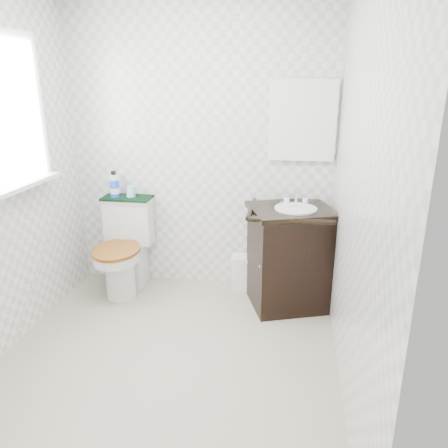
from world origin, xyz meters
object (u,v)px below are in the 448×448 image
(mouthwash_bottle, at_px, (114,185))
(trash_bin, at_px, (244,273))
(vanity, at_px, (290,255))
(cup, at_px, (131,191))
(toilet, at_px, (126,252))

(mouthwash_bottle, bearing_deg, trash_bin, 1.15)
(trash_bin, bearing_deg, mouthwash_bottle, -178.85)
(vanity, bearing_deg, trash_bin, 152.66)
(vanity, height_order, cup, vanity)
(toilet, xyz_separation_m, mouthwash_bottle, (-0.10, 0.11, 0.56))
(toilet, distance_m, mouthwash_bottle, 0.58)
(trash_bin, distance_m, cup, 1.20)
(vanity, relative_size, mouthwash_bottle, 4.13)
(toilet, bearing_deg, mouthwash_bottle, 132.45)
(vanity, xyz_separation_m, trash_bin, (-0.38, 0.20, -0.27))
(toilet, bearing_deg, vanity, -2.66)
(vanity, distance_m, cup, 1.44)
(toilet, distance_m, trash_bin, 1.04)
(cup, bearing_deg, vanity, -8.20)
(vanity, xyz_separation_m, cup, (-1.36, 0.20, 0.42))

